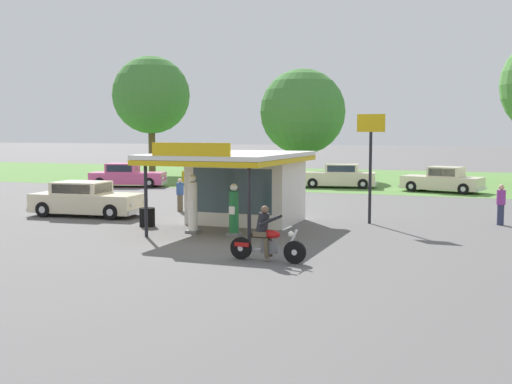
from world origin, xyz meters
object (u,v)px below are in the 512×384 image
gas_pump_offside (234,212)px  motorcycle_with_rider (266,238)px  bystander_chatting_near_pumps (501,204)px  bystander_standing_back_lot (180,194)px  spare_tire_stack (147,217)px  roadside_pole_sign (371,148)px  featured_classic_sedan (87,200)px  parked_car_back_row_far_right (224,175)px  parked_car_back_row_right (443,181)px  parked_car_back_row_far_left (127,176)px  bystander_leaning_by_kiosk (194,185)px  gas_pump_nearside (193,206)px  parked_car_back_row_left (339,177)px

gas_pump_offside → motorcycle_with_rider: bearing=-56.1°
motorcycle_with_rider → bystander_chatting_near_pumps: (6.23, 9.83, 0.18)m
bystander_standing_back_lot → spare_tire_stack: bystander_standing_back_lot is taller
roadside_pole_sign → featured_classic_sedan: bearing=-170.5°
bystander_standing_back_lot → roadside_pole_sign: (8.85, -0.80, 2.19)m
parked_car_back_row_far_right → parked_car_back_row_right: parked_car_back_row_far_right is taller
bystander_standing_back_lot → roadside_pole_sign: roadside_pole_sign is taller
parked_car_back_row_far_right → parked_car_back_row_far_left: bearing=-152.9°
parked_car_back_row_far_right → parked_car_back_row_far_left: 6.44m
motorcycle_with_rider → featured_classic_sedan: size_ratio=0.45×
gas_pump_offside → parked_car_back_row_far_left: size_ratio=0.35×
gas_pump_offside → parked_car_back_row_far_right: (-8.64, 19.00, -0.12)m
motorcycle_with_rider → parked_car_back_row_far_left: (-16.97, 19.92, 0.04)m
roadside_pole_sign → parked_car_back_row_far_left: bearing=148.0°
bystander_leaning_by_kiosk → bystander_chatting_near_pumps: bystander_leaning_by_kiosk is taller
gas_pump_nearside → spare_tire_stack: 2.57m
gas_pump_offside → roadside_pole_sign: roadside_pole_sign is taller
gas_pump_offside → parked_car_back_row_far_right: gas_pump_offside is taller
parked_car_back_row_far_right → parked_car_back_row_far_left: size_ratio=1.04×
gas_pump_nearside → parked_car_back_row_far_left: 20.53m
parked_car_back_row_far_right → parked_car_back_row_right: 14.25m
gas_pump_nearside → gas_pump_offside: (1.60, -0.00, -0.13)m
featured_classic_sedan → parked_car_back_row_left: bearing=68.3°
gas_pump_nearside → parked_car_back_row_far_right: gas_pump_nearside is taller
parked_car_back_row_far_left → gas_pump_nearside: bearing=-51.5°
parked_car_back_row_far_left → bystander_leaning_by_kiosk: bystander_leaning_by_kiosk is taller
gas_pump_nearside → parked_car_back_row_left: size_ratio=0.41×
gas_pump_nearside → featured_classic_sedan: bearing=157.8°
gas_pump_nearside → bystander_standing_back_lot: size_ratio=1.38×
roadside_pole_sign → spare_tire_stack: roadside_pole_sign is taller
featured_classic_sedan → parked_car_back_row_left: (7.03, 17.63, 0.02)m
featured_classic_sedan → parked_car_back_row_far_left: 14.89m
parked_car_back_row_far_right → parked_car_back_row_right: (14.25, 0.40, -0.02)m
bystander_leaning_by_kiosk → roadside_pole_sign: size_ratio=0.40×
roadside_pole_sign → spare_tire_stack: 9.15m
gas_pump_offside → parked_car_back_row_far_left: (-14.38, 16.07, -0.14)m
parked_car_back_row_left → bystander_standing_back_lot: (-3.94, -14.83, 0.08)m
parked_car_back_row_right → spare_tire_stack: bearing=-117.2°
bystander_standing_back_lot → parked_car_back_row_left: bearing=75.1°
parked_car_back_row_right → spare_tire_stack: parked_car_back_row_right is taller
gas_pump_nearside → parked_car_back_row_left: gas_pump_nearside is taller
motorcycle_with_rider → parked_car_back_row_left: size_ratio=0.44×
parked_car_back_row_left → bystander_leaning_by_kiosk: size_ratio=2.92×
featured_classic_sedan → bystander_standing_back_lot: size_ratio=3.31×
gas_pump_offside → parked_car_back_row_far_left: 21.56m
gas_pump_offside → featured_classic_sedan: size_ratio=0.36×
parked_car_back_row_right → bystander_leaning_by_kiosk: size_ratio=2.92×
bystander_standing_back_lot → parked_car_back_row_right: bearing=53.1°
parked_car_back_row_right → motorcycle_with_rider: bearing=-97.4°
bystander_leaning_by_kiosk → featured_classic_sedan: bearing=-110.3°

